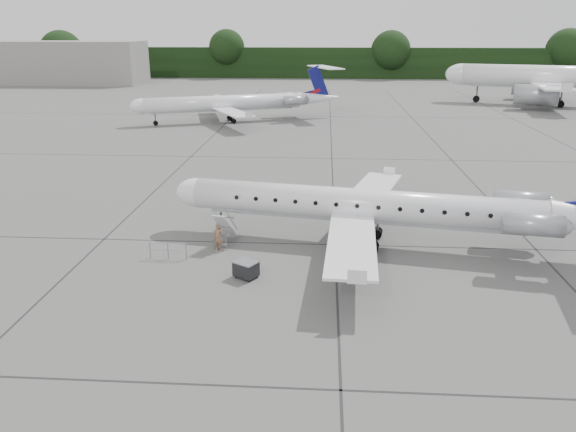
# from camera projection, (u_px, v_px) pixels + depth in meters

# --- Properties ---
(ground) EXTENTS (320.00, 320.00, 0.00)m
(ground) POSITION_uv_depth(u_px,v_px,m) (420.00, 287.00, 29.85)
(ground) COLOR slate
(ground) RESTS_ON ground
(treeline) EXTENTS (260.00, 4.00, 8.00)m
(treeline) POSITION_uv_depth(u_px,v_px,m) (345.00, 63.00, 151.52)
(treeline) COLOR black
(treeline) RESTS_ON ground
(terminal_building) EXTENTS (40.00, 14.00, 10.00)m
(terminal_building) POSITION_uv_depth(u_px,v_px,m) (60.00, 63.00, 136.64)
(terminal_building) COLOR gray
(terminal_building) RESTS_ON ground
(main_regional_jet) EXTENTS (30.96, 24.64, 7.15)m
(main_regional_jet) POSITION_uv_depth(u_px,v_px,m) (362.00, 189.00, 34.77)
(main_regional_jet) COLOR white
(main_regional_jet) RESTS_ON ground
(airstair) EXTENTS (1.23, 2.37, 2.24)m
(airstair) POSITION_uv_depth(u_px,v_px,m) (225.00, 227.00, 35.42)
(airstair) COLOR white
(airstair) RESTS_ON ground
(passenger) EXTENTS (0.70, 0.51, 1.78)m
(passenger) POSITION_uv_depth(u_px,v_px,m) (218.00, 238.00, 34.32)
(passenger) COLOR brown
(passenger) RESTS_ON ground
(safety_railing) EXTENTS (2.20, 0.13, 1.00)m
(safety_railing) POSITION_uv_depth(u_px,v_px,m) (168.00, 251.00, 33.31)
(safety_railing) COLOR gray
(safety_railing) RESTS_ON ground
(baggage_cart) EXTENTS (1.51, 1.44, 1.03)m
(baggage_cart) POSITION_uv_depth(u_px,v_px,m) (246.00, 269.00, 30.78)
(baggage_cart) COLOR black
(baggage_cart) RESTS_ON ground
(bg_narrowbody) EXTENTS (44.23, 36.91, 13.69)m
(bg_narrowbody) POSITION_uv_depth(u_px,v_px,m) (552.00, 65.00, 97.52)
(bg_narrowbody) COLOR white
(bg_narrowbody) RESTS_ON ground
(bg_regional_left) EXTENTS (34.90, 30.29, 7.67)m
(bg_regional_left) POSITION_uv_depth(u_px,v_px,m) (223.00, 95.00, 80.54)
(bg_regional_left) COLOR white
(bg_regional_left) RESTS_ON ground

